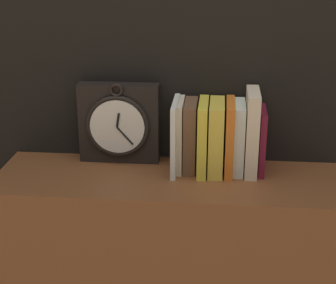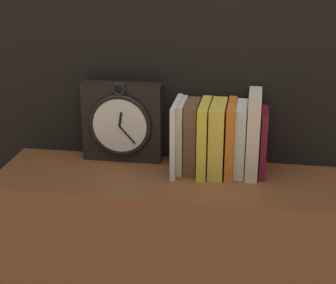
% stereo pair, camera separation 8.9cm
% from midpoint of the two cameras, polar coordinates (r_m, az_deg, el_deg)
% --- Properties ---
extents(wall_back, '(6.00, 0.05, 2.60)m').
position_cam_midpoint_polar(wall_back, '(1.56, -1.05, 11.68)').
color(wall_back, black).
rests_on(wall_back, ground_plane).
extents(clock, '(0.23, 0.06, 0.24)m').
position_cam_midpoint_polar(clock, '(1.59, -6.60, 1.88)').
color(clock, black).
rests_on(clock, bookshelf).
extents(book_slot0_white, '(0.01, 0.16, 0.20)m').
position_cam_midpoint_polar(book_slot0_white, '(1.52, -0.93, 0.60)').
color(book_slot0_white, silver).
rests_on(book_slot0_white, bookshelf).
extents(book_slot1_cream, '(0.01, 0.13, 0.19)m').
position_cam_midpoint_polar(book_slot1_cream, '(1.53, -0.35, 0.70)').
color(book_slot1_cream, beige).
rests_on(book_slot1_cream, bookshelf).
extents(book_slot2_brown, '(0.03, 0.12, 0.19)m').
position_cam_midpoint_polar(book_slot2_brown, '(1.53, 0.63, 0.64)').
color(book_slot2_brown, brown).
rests_on(book_slot2_brown, bookshelf).
extents(book_slot3_yellow, '(0.03, 0.15, 0.19)m').
position_cam_midpoint_polar(book_slot3_yellow, '(1.52, 1.89, 0.50)').
color(book_slot3_yellow, yellow).
rests_on(book_slot3_yellow, bookshelf).
extents(book_slot4_yellow, '(0.04, 0.15, 0.19)m').
position_cam_midpoint_polar(book_slot4_yellow, '(1.52, 3.25, 0.47)').
color(book_slot4_yellow, yellow).
rests_on(book_slot4_yellow, bookshelf).
extents(book_slot5_orange, '(0.02, 0.14, 0.20)m').
position_cam_midpoint_polar(book_slot5_orange, '(1.52, 4.60, 0.49)').
color(book_slot5_orange, orange).
rests_on(book_slot5_orange, bookshelf).
extents(book_slot6_white, '(0.03, 0.13, 0.19)m').
position_cam_midpoint_polar(book_slot6_white, '(1.53, 5.56, 0.46)').
color(book_slot6_white, white).
rests_on(book_slot6_white, bookshelf).
extents(book_slot7_cream, '(0.03, 0.14, 0.23)m').
position_cam_midpoint_polar(book_slot7_cream, '(1.52, 6.84, 0.99)').
color(book_slot7_cream, beige).
rests_on(book_slot7_cream, bookshelf).
extents(book_slot8_maroon, '(0.02, 0.12, 0.18)m').
position_cam_midpoint_polar(book_slot8_maroon, '(1.53, 7.85, 0.15)').
color(book_slot8_maroon, maroon).
rests_on(book_slot8_maroon, bookshelf).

